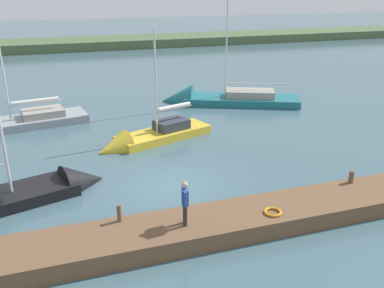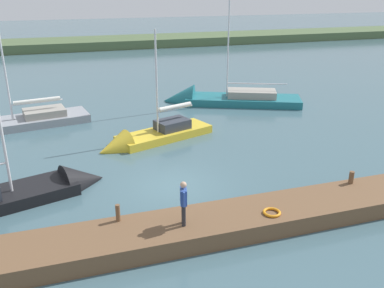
{
  "view_description": "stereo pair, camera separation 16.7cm",
  "coord_description": "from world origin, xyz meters",
  "px_view_note": "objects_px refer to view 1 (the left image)",
  "views": [
    {
      "loc": [
        4.44,
        16.02,
        8.45
      ],
      "look_at": [
        -1.1,
        -0.76,
        1.62
      ],
      "focal_mm": 38.68,
      "sensor_mm": 36.0,
      "label": 1
    },
    {
      "loc": [
        4.28,
        16.07,
        8.45
      ],
      "look_at": [
        -1.1,
        -0.76,
        1.62
      ],
      "focal_mm": 38.68,
      "sensor_mm": 36.0,
      "label": 2
    }
  ],
  "objects_px": {
    "sailboat_outer_mooring": "(217,101)",
    "mooring_post_far": "(351,177)",
    "sailboat_behind_pier": "(146,140)",
    "mooring_post_near": "(119,213)",
    "sailboat_near_dock": "(21,197)",
    "person_on_dock": "(185,200)",
    "life_ring_buoy": "(273,212)"
  },
  "relations": [
    {
      "from": "sailboat_outer_mooring",
      "to": "mooring_post_far",
      "type": "bearing_deg",
      "value": 113.04
    },
    {
      "from": "sailboat_behind_pier",
      "to": "sailboat_outer_mooring",
      "type": "bearing_deg",
      "value": -155.66
    },
    {
      "from": "mooring_post_near",
      "to": "sailboat_outer_mooring",
      "type": "xyz_separation_m",
      "value": [
        -9.82,
        -15.64,
        -0.84
      ]
    },
    {
      "from": "sailboat_near_dock",
      "to": "sailboat_behind_pier",
      "type": "distance_m",
      "value": 8.18
    },
    {
      "from": "sailboat_behind_pier",
      "to": "person_on_dock",
      "type": "xyz_separation_m",
      "value": [
        0.79,
        9.96,
        1.46
      ]
    },
    {
      "from": "mooring_post_far",
      "to": "sailboat_behind_pier",
      "type": "bearing_deg",
      "value": -53.12
    },
    {
      "from": "sailboat_near_dock",
      "to": "mooring_post_far",
      "type": "bearing_deg",
      "value": -33.36
    },
    {
      "from": "life_ring_buoy",
      "to": "sailboat_outer_mooring",
      "type": "height_order",
      "value": "sailboat_outer_mooring"
    },
    {
      "from": "life_ring_buoy",
      "to": "mooring_post_near",
      "type": "bearing_deg",
      "value": -12.68
    },
    {
      "from": "sailboat_outer_mooring",
      "to": "person_on_dock",
      "type": "height_order",
      "value": "sailboat_outer_mooring"
    },
    {
      "from": "mooring_post_far",
      "to": "life_ring_buoy",
      "type": "xyz_separation_m",
      "value": [
        4.32,
        1.21,
        -0.21
      ]
    },
    {
      "from": "life_ring_buoy",
      "to": "person_on_dock",
      "type": "distance_m",
      "value": 3.38
    },
    {
      "from": "mooring_post_near",
      "to": "person_on_dock",
      "type": "relative_size",
      "value": 0.39
    },
    {
      "from": "mooring_post_far",
      "to": "sailboat_near_dock",
      "type": "distance_m",
      "value": 13.85
    },
    {
      "from": "sailboat_near_dock",
      "to": "sailboat_outer_mooring",
      "type": "xyz_separation_m",
      "value": [
        -13.34,
        -11.63,
        -0.02
      ]
    },
    {
      "from": "mooring_post_near",
      "to": "life_ring_buoy",
      "type": "bearing_deg",
      "value": 167.32
    },
    {
      "from": "mooring_post_near",
      "to": "mooring_post_far",
      "type": "height_order",
      "value": "mooring_post_near"
    },
    {
      "from": "sailboat_near_dock",
      "to": "sailboat_outer_mooring",
      "type": "bearing_deg",
      "value": 24.59
    },
    {
      "from": "sailboat_near_dock",
      "to": "person_on_dock",
      "type": "distance_m",
      "value": 7.63
    },
    {
      "from": "person_on_dock",
      "to": "sailboat_behind_pier",
      "type": "bearing_deg",
      "value": -81.04
    },
    {
      "from": "mooring_post_far",
      "to": "sailboat_behind_pier",
      "type": "height_order",
      "value": "sailboat_behind_pier"
    },
    {
      "from": "sailboat_behind_pier",
      "to": "person_on_dock",
      "type": "relative_size",
      "value": 4.44
    },
    {
      "from": "sailboat_behind_pier",
      "to": "mooring_post_far",
      "type": "bearing_deg",
      "value": 107.53
    },
    {
      "from": "sailboat_behind_pier",
      "to": "sailboat_outer_mooring",
      "type": "height_order",
      "value": "sailboat_outer_mooring"
    },
    {
      "from": "mooring_post_far",
      "to": "person_on_dock",
      "type": "height_order",
      "value": "person_on_dock"
    },
    {
      "from": "mooring_post_far",
      "to": "sailboat_outer_mooring",
      "type": "xyz_separation_m",
      "value": [
        -0.11,
        -15.64,
        -0.79
      ]
    },
    {
      "from": "mooring_post_far",
      "to": "mooring_post_near",
      "type": "bearing_deg",
      "value": 0.0
    },
    {
      "from": "mooring_post_near",
      "to": "life_ring_buoy",
      "type": "xyz_separation_m",
      "value": [
        -5.38,
        1.21,
        -0.27
      ]
    },
    {
      "from": "sailboat_outer_mooring",
      "to": "life_ring_buoy",
      "type": "bearing_deg",
      "value": 98.7
    },
    {
      "from": "sailboat_behind_pier",
      "to": "person_on_dock",
      "type": "distance_m",
      "value": 10.1
    },
    {
      "from": "life_ring_buoy",
      "to": "sailboat_behind_pier",
      "type": "bearing_deg",
      "value": -76.49
    },
    {
      "from": "sailboat_near_dock",
      "to": "sailboat_behind_pier",
      "type": "bearing_deg",
      "value": 21.55
    }
  ]
}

